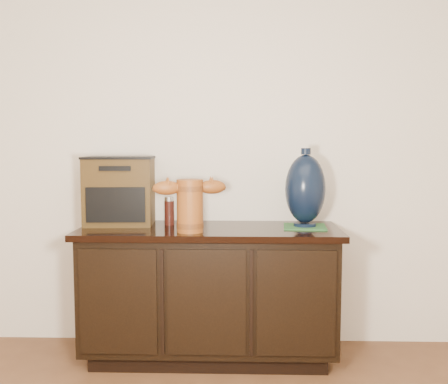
{
  "coord_description": "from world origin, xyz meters",
  "views": [
    {
      "loc": [
        0.17,
        -0.69,
        1.23
      ],
      "look_at": [
        0.08,
        2.18,
        0.96
      ],
      "focal_mm": 42.0,
      "sensor_mm": 36.0,
      "label": 1
    }
  ],
  "objects_px": {
    "sideboard": "(209,292)",
    "tv_radio": "(120,190)",
    "terracotta_vessel": "(190,202)",
    "spray_can": "(169,211)",
    "lamp_base": "(305,189)"
  },
  "relations": [
    {
      "from": "sideboard",
      "to": "terracotta_vessel",
      "type": "height_order",
      "value": "terracotta_vessel"
    },
    {
      "from": "tv_radio",
      "to": "lamp_base",
      "type": "distance_m",
      "value": 1.08
    },
    {
      "from": "terracotta_vessel",
      "to": "tv_radio",
      "type": "bearing_deg",
      "value": 132.33
    },
    {
      "from": "sideboard",
      "to": "lamp_base",
      "type": "bearing_deg",
      "value": 3.37
    },
    {
      "from": "sideboard",
      "to": "spray_can",
      "type": "relative_size",
      "value": 8.91
    },
    {
      "from": "spray_can",
      "to": "lamp_base",
      "type": "bearing_deg",
      "value": -4.6
    },
    {
      "from": "lamp_base",
      "to": "spray_can",
      "type": "bearing_deg",
      "value": 175.4
    },
    {
      "from": "terracotta_vessel",
      "to": "spray_can",
      "type": "relative_size",
      "value": 2.44
    },
    {
      "from": "sideboard",
      "to": "terracotta_vessel",
      "type": "bearing_deg",
      "value": -123.22
    },
    {
      "from": "lamp_base",
      "to": "spray_can",
      "type": "distance_m",
      "value": 0.79
    },
    {
      "from": "terracotta_vessel",
      "to": "tv_radio",
      "type": "height_order",
      "value": "tv_radio"
    },
    {
      "from": "sideboard",
      "to": "lamp_base",
      "type": "relative_size",
      "value": 3.32
    },
    {
      "from": "sideboard",
      "to": "tv_radio",
      "type": "distance_m",
      "value": 0.79
    },
    {
      "from": "sideboard",
      "to": "tv_radio",
      "type": "xyz_separation_m",
      "value": [
        -0.53,
        0.12,
        0.57
      ]
    },
    {
      "from": "sideboard",
      "to": "spray_can",
      "type": "height_order",
      "value": "spray_can"
    }
  ]
}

